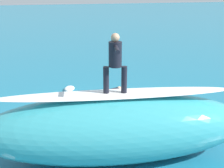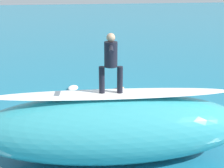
% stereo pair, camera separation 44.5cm
% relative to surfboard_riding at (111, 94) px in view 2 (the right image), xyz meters
% --- Properties ---
extents(ground_plane, '(120.00, 120.00, 0.00)m').
position_rel_surfboard_riding_xyz_m(ground_plane, '(-0.36, -2.82, -1.88)').
color(ground_plane, teal).
extents(wave_crest, '(7.43, 2.87, 1.84)m').
position_rel_surfboard_riding_xyz_m(wave_crest, '(-0.03, 0.00, -0.96)').
color(wave_crest, teal).
rests_on(wave_crest, ground_plane).
extents(wave_foam_lip, '(6.21, 1.36, 0.08)m').
position_rel_surfboard_riding_xyz_m(wave_foam_lip, '(-0.03, 0.00, -0.00)').
color(wave_foam_lip, white).
rests_on(wave_foam_lip, wave_crest).
extents(surfboard_riding, '(2.14, 0.85, 0.08)m').
position_rel_surfboard_riding_xyz_m(surfboard_riding, '(0.00, 0.00, 0.00)').
color(surfboard_riding, silver).
rests_on(surfboard_riding, wave_crest).
extents(surfer_riding, '(0.60, 1.43, 1.52)m').
position_rel_surfboard_riding_xyz_m(surfer_riding, '(-0.00, -0.00, 0.93)').
color(surfer_riding, black).
rests_on(surfer_riding, surfboard_riding).
extents(surfboard_paddling, '(2.39, 1.43, 0.09)m').
position_rel_surfboard_riding_xyz_m(surfboard_paddling, '(-0.88, -4.51, -1.83)').
color(surfboard_paddling, yellow).
rests_on(surfboard_paddling, ground_plane).
extents(surfer_paddling, '(1.56, 0.85, 0.29)m').
position_rel_surfboard_riding_xyz_m(surfer_paddling, '(-0.77, -4.46, -1.66)').
color(surfer_paddling, black).
rests_on(surfer_paddling, surfboard_paddling).
extents(foam_patch_near, '(0.81, 0.80, 0.17)m').
position_rel_surfboard_riding_xyz_m(foam_patch_near, '(-1.99, -2.53, -1.79)').
color(foam_patch_near, white).
rests_on(foam_patch_near, ground_plane).
extents(foam_patch_mid, '(0.59, 0.77, 0.17)m').
position_rel_surfboard_riding_xyz_m(foam_patch_mid, '(0.70, -5.77, -1.80)').
color(foam_patch_mid, white).
rests_on(foam_patch_mid, ground_plane).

